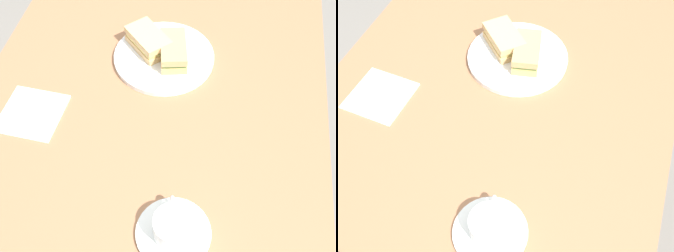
% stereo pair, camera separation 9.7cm
% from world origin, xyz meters
% --- Properties ---
extents(ground_plane, '(6.00, 6.00, 0.00)m').
position_xyz_m(ground_plane, '(0.00, 0.00, 0.00)').
color(ground_plane, slate).
extents(dining_table, '(1.08, 0.90, 0.77)m').
position_xyz_m(dining_table, '(0.00, 0.00, 0.67)').
color(dining_table, '#976745').
rests_on(dining_table, ground_plane).
extents(sandwich_plate, '(0.28, 0.28, 0.01)m').
position_xyz_m(sandwich_plate, '(0.10, -0.01, 0.77)').
color(sandwich_plate, white).
rests_on(sandwich_plate, dining_table).
extents(sandwich_front, '(0.14, 0.10, 0.05)m').
position_xyz_m(sandwich_front, '(0.10, -0.04, 0.81)').
color(sandwich_front, tan).
rests_on(sandwich_front, sandwich_plate).
extents(sandwich_back, '(0.15, 0.15, 0.05)m').
position_xyz_m(sandwich_back, '(0.12, 0.04, 0.81)').
color(sandwich_back, tan).
rests_on(sandwich_back, sandwich_plate).
extents(coffee_saucer, '(0.16, 0.16, 0.01)m').
position_xyz_m(coffee_saucer, '(-0.40, -0.12, 0.77)').
color(coffee_saucer, white).
rests_on(coffee_saucer, dining_table).
extents(coffee_cup, '(0.11, 0.08, 0.06)m').
position_xyz_m(coffee_cup, '(-0.40, -0.12, 0.81)').
color(coffee_cup, white).
rests_on(coffee_cup, coffee_saucer).
extents(napkin, '(0.16, 0.16, 0.00)m').
position_xyz_m(napkin, '(-0.15, 0.28, 0.77)').
color(napkin, white).
rests_on(napkin, dining_table).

